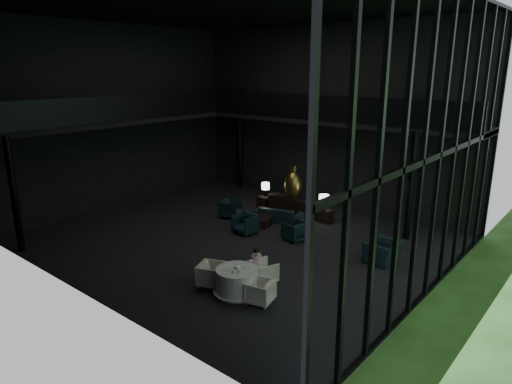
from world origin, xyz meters
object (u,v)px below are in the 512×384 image
Objects in this scene: side_table_right at (326,216)px; lounge_armchair_east at (295,230)px; lounge_armchair_south at (245,222)px; coffee_table at (260,221)px; bronze_urn at (293,184)px; dining_chair_north at (263,271)px; sofa at (278,212)px; lounge_armchair_west at (231,207)px; child at (257,259)px; window_armchair at (383,248)px; dining_table at (237,283)px; table_lamp_left at (265,187)px; table_lamp_right at (324,199)px; dining_chair_east at (260,292)px; console at (294,206)px; side_table_left at (264,202)px; dining_chair_west at (212,274)px.

side_table_right is 2.46m from lounge_armchair_east.
coffee_table is (-0.12, 1.05, -0.25)m from lounge_armchair_south.
bronze_urn is 6.58m from dining_chair_north.
dining_chair_north is at bearing 106.62° from sofa.
lounge_armchair_west is 2.02m from lounge_armchair_south.
lounge_armchair_west reaches higher than lounge_armchair_south.
window_armchair is at bearing -120.47° from child.
coffee_table is 5.77m from dining_table.
table_lamp_left is 0.91× the size of dining_chair_north.
lounge_armchair_east is at bearing -72.38° from child.
table_lamp_right reaches higher than dining_chair_east.
lounge_armchair_east is (0.16, -2.45, 0.12)m from side_table_right.
console is at bearing 173.47° from table_lamp_right.
side_table_left is at bearing -177.68° from console.
console is at bearing -62.51° from lounge_armchair_west.
lounge_armchair_west is 1.07× the size of coffee_table.
sofa is at bearing 116.70° from dining_table.
dining_table is at bearing -79.22° from side_table_right.
dining_chair_east reaches higher than coffee_table.
dining_table is at bearing 104.68° from dining_chair_north.
child is at bearing -150.50° from lounge_armchair_west.
coffee_table is at bearing -29.85° from dining_chair_north.
side_table_right is 7.01m from dining_table.
side_table_right is 6.17m from child.
window_armchair is at bearing 149.58° from dining_chair_east.
side_table_right is (3.20, -0.03, -0.70)m from table_lamp_left.
coffee_table is (1.39, -1.95, -0.08)m from side_table_left.
dining_table is at bearing -101.99° from dining_chair_east.
lounge_armchair_east is 2.03m from coffee_table.
sofa is 2.23× the size of lounge_armchair_south.
sofa is at bearing -37.67° from dining_chair_north.
lounge_armchair_west is 0.65× the size of dining_table.
lounge_armchair_south is 1.19× the size of dining_chair_west.
window_armchair is 5.34m from coffee_table.
console is at bearing -179.41° from side_table_right.
bronze_urn is at bearing 175.44° from table_lamp_right.
sofa is 2.20m from lounge_armchair_east.
dining_chair_north is at bearing -62.46° from bronze_urn.
table_lamp_right is at bearing -90.00° from side_table_right.
dining_chair_west is (1.99, -5.86, -0.01)m from sofa.
table_lamp_left is 7.10m from window_armchair.
dining_chair_north is (1.41, -5.84, 0.07)m from side_table_right.
window_armchair is at bearing 64.63° from dining_table.
window_armchair is at bearing -100.46° from dining_chair_north.
dining_chair_west is (-0.90, -0.10, 0.04)m from dining_table.
lounge_armchair_south is 4.20m from child.
bronze_urn reaches higher than console.
console is 7.25m from dining_chair_west.
dining_table is (2.91, -6.81, -1.03)m from bronze_urn.
table_lamp_right is at bearing -175.97° from dining_chair_east.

